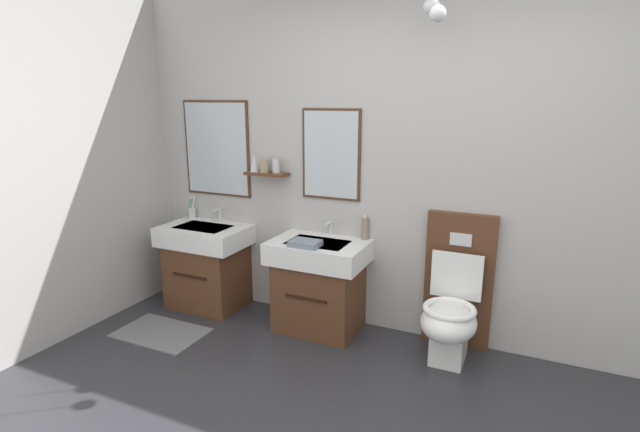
# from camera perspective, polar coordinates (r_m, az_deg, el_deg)

# --- Properties ---
(wall_back) EXTENTS (5.13, 0.56, 2.75)m
(wall_back) POSITION_cam_1_polar(r_m,az_deg,el_deg) (3.56, 12.94, 6.91)
(wall_back) COLOR #B7B5B2
(wall_back) RESTS_ON ground
(bath_mat) EXTENTS (0.68, 0.44, 0.01)m
(bath_mat) POSITION_cam_1_polar(r_m,az_deg,el_deg) (4.03, -18.39, -13.06)
(bath_mat) COLOR slate
(bath_mat) RESTS_ON ground
(vanity_sink_left) EXTENTS (0.73, 0.52, 0.72)m
(vanity_sink_left) POSITION_cam_1_polar(r_m,az_deg,el_deg) (4.31, -13.24, -5.48)
(vanity_sink_left) COLOR #56331E
(vanity_sink_left) RESTS_ON ground
(tap_on_left_sink) EXTENTS (0.03, 0.13, 0.11)m
(tap_on_left_sink) POSITION_cam_1_polar(r_m,az_deg,el_deg) (4.34, -11.97, 0.35)
(tap_on_left_sink) COLOR silver
(tap_on_left_sink) RESTS_ON vanity_sink_left
(vanity_sink_right) EXTENTS (0.73, 0.52, 0.72)m
(vanity_sink_right) POSITION_cam_1_polar(r_m,az_deg,el_deg) (3.77, -0.08, -7.92)
(vanity_sink_right) COLOR #56331E
(vanity_sink_right) RESTS_ON ground
(tap_on_right_sink) EXTENTS (0.03, 0.13, 0.11)m
(tap_on_right_sink) POSITION_cam_1_polar(r_m,az_deg,el_deg) (3.81, 1.16, -1.23)
(tap_on_right_sink) COLOR silver
(tap_on_right_sink) RESTS_ON vanity_sink_right
(toilet) EXTENTS (0.48, 0.62, 1.00)m
(toilet) POSITION_cam_1_polar(r_m,az_deg,el_deg) (3.52, 15.57, -10.22)
(toilet) COLOR #56331E
(toilet) RESTS_ON ground
(toothbrush_cup) EXTENTS (0.07, 0.07, 0.21)m
(toothbrush_cup) POSITION_cam_1_polar(r_m,az_deg,el_deg) (4.51, -14.97, 0.48)
(toothbrush_cup) COLOR silver
(toothbrush_cup) RESTS_ON vanity_sink_left
(soap_dispenser) EXTENTS (0.06, 0.06, 0.21)m
(soap_dispenser) POSITION_cam_1_polar(r_m,az_deg,el_deg) (3.70, 5.35, -1.46)
(soap_dispenser) COLOR gray
(soap_dispenser) RESTS_ON vanity_sink_right
(folded_hand_towel) EXTENTS (0.22, 0.16, 0.04)m
(folded_hand_towel) POSITION_cam_1_polar(r_m,az_deg,el_deg) (3.53, -1.77, -3.29)
(folded_hand_towel) COLOR gray
(folded_hand_towel) RESTS_ON vanity_sink_right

